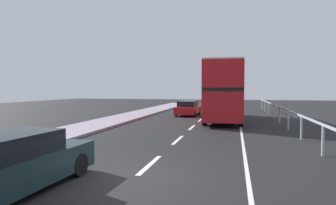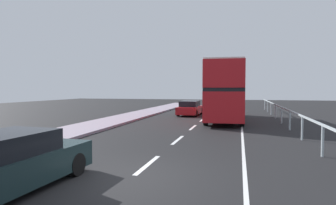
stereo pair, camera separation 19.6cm
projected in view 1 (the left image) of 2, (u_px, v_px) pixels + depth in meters
ground_plane at (137, 177)px, 8.18m from camera, size 74.24×120.00×0.10m
lane_paint_markings at (218, 133)px, 16.22m from camera, size 3.16×46.00×0.01m
bridge_side_railing at (294, 117)px, 15.59m from camera, size 0.10×42.00×1.19m
double_decker_bus_red at (223, 90)px, 22.64m from camera, size 2.93×10.40×4.37m
hatchback_car_near at (9, 164)px, 6.79m from camera, size 2.01×4.59×1.41m
sedan_car_ahead at (188, 108)px, 27.05m from camera, size 1.94×4.36×1.34m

